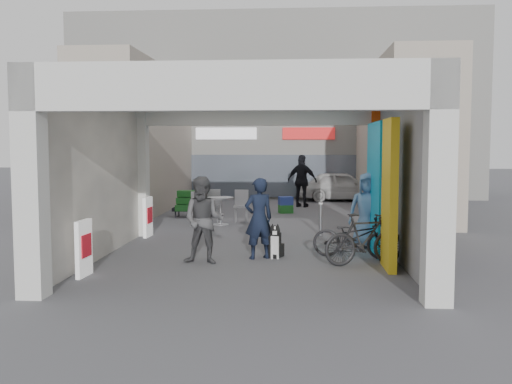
# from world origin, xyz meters

# --- Properties ---
(ground) EXTENTS (90.00, 90.00, 0.00)m
(ground) POSITION_xyz_m (0.00, 0.00, 0.00)
(ground) COLOR #515155
(ground) RESTS_ON ground
(arcade_canopy) EXTENTS (6.40, 6.45, 6.40)m
(arcade_canopy) POSITION_xyz_m (0.54, -0.82, 2.30)
(arcade_canopy) COLOR silver
(arcade_canopy) RESTS_ON ground
(far_building) EXTENTS (18.00, 4.08, 8.00)m
(far_building) POSITION_xyz_m (-0.00, 13.99, 3.99)
(far_building) COLOR silver
(far_building) RESTS_ON ground
(plaza_bldg_left) EXTENTS (2.00, 9.00, 5.00)m
(plaza_bldg_left) POSITION_xyz_m (-4.50, 7.50, 2.50)
(plaza_bldg_left) COLOR #A19686
(plaza_bldg_left) RESTS_ON ground
(plaza_bldg_right) EXTENTS (2.00, 9.00, 5.00)m
(plaza_bldg_right) POSITION_xyz_m (4.50, 7.50, 2.50)
(plaza_bldg_right) COLOR #A19686
(plaza_bldg_right) RESTS_ON ground
(bollard_left) EXTENTS (0.09, 0.09, 0.98)m
(bollard_left) POSITION_xyz_m (-1.60, 2.55, 0.49)
(bollard_left) COLOR gray
(bollard_left) RESTS_ON ground
(bollard_center) EXTENTS (0.09, 0.09, 0.82)m
(bollard_center) POSITION_xyz_m (0.14, 2.29, 0.41)
(bollard_center) COLOR gray
(bollard_center) RESTS_ON ground
(bollard_right) EXTENTS (0.09, 0.09, 0.83)m
(bollard_right) POSITION_xyz_m (1.61, 2.28, 0.41)
(bollard_right) COLOR gray
(bollard_right) RESTS_ON ground
(advert_board_near) EXTENTS (0.13, 0.55, 1.00)m
(advert_board_near) POSITION_xyz_m (-2.75, -2.60, 0.51)
(advert_board_near) COLOR white
(advert_board_near) RESTS_ON ground
(advert_board_far) EXTENTS (0.13, 0.55, 1.00)m
(advert_board_far) POSITION_xyz_m (-2.75, 1.78, 0.51)
(advert_board_far) COLOR white
(advert_board_far) RESTS_ON ground
(cafe_set) EXTENTS (1.60, 1.29, 0.97)m
(cafe_set) POSITION_xyz_m (-1.33, 4.33, 0.34)
(cafe_set) COLOR #A2A2A7
(cafe_set) RESTS_ON ground
(produce_stand) EXTENTS (1.28, 0.69, 0.84)m
(produce_stand) POSITION_xyz_m (-2.30, 5.72, 0.33)
(produce_stand) COLOR black
(produce_stand) RESTS_ON ground
(crate_stack) EXTENTS (0.53, 0.46, 0.56)m
(crate_stack) POSITION_xyz_m (0.63, 7.06, 0.28)
(crate_stack) COLOR #1B611C
(crate_stack) RESTS_ON ground
(border_collie) EXTENTS (0.26, 0.52, 0.72)m
(border_collie) POSITION_xyz_m (0.55, -0.70, 0.28)
(border_collie) COLOR black
(border_collie) RESTS_ON ground
(man_with_dog) EXTENTS (0.71, 0.61, 1.65)m
(man_with_dog) POSITION_xyz_m (0.22, -0.80, 0.83)
(man_with_dog) COLOR black
(man_with_dog) RESTS_ON ground
(man_back_turned) EXTENTS (0.88, 0.71, 1.70)m
(man_back_turned) POSITION_xyz_m (-0.82, -1.35, 0.85)
(man_back_turned) COLOR #424345
(man_back_turned) RESTS_ON ground
(man_elderly) EXTENTS (0.88, 0.62, 1.69)m
(man_elderly) POSITION_xyz_m (2.57, 0.62, 0.85)
(man_elderly) COLOR #628DBE
(man_elderly) RESTS_ON ground
(man_crates) EXTENTS (1.24, 0.84, 1.96)m
(man_crates) POSITION_xyz_m (1.21, 9.02, 0.98)
(man_crates) COLOR black
(man_crates) RESTS_ON ground
(bicycle_front) EXTENTS (1.77, 0.95, 0.88)m
(bicycle_front) POSITION_xyz_m (2.15, -0.60, 0.44)
(bicycle_front) COLOR black
(bicycle_front) RESTS_ON ground
(bicycle_rear) EXTENTS (1.74, 1.04, 1.01)m
(bicycle_rear) POSITION_xyz_m (2.30, -1.27, 0.50)
(bicycle_rear) COLOR black
(bicycle_rear) RESTS_ON ground
(white_van) EXTENTS (3.67, 1.52, 1.24)m
(white_van) POSITION_xyz_m (2.89, 11.46, 0.62)
(white_van) COLOR silver
(white_van) RESTS_ON ground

